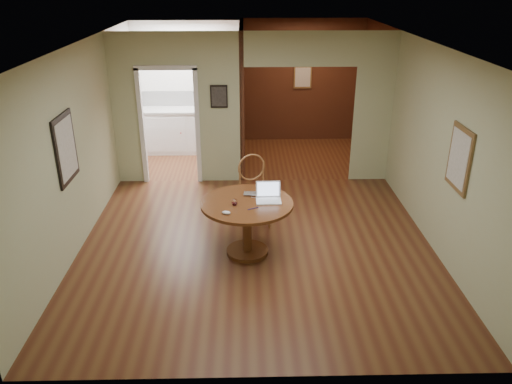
{
  "coord_description": "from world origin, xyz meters",
  "views": [
    {
      "loc": [
        -0.15,
        -6.19,
        3.59
      ],
      "look_at": [
        -0.01,
        -0.2,
        0.95
      ],
      "focal_mm": 35.0,
      "sensor_mm": 36.0,
      "label": 1
    }
  ],
  "objects_px": {
    "chair": "(254,187)",
    "dining_table": "(247,216)",
    "open_laptop": "(268,195)",
    "closed_laptop": "(256,195)"
  },
  "relations": [
    {
      "from": "open_laptop",
      "to": "chair",
      "type": "bearing_deg",
      "value": 101.48
    },
    {
      "from": "dining_table",
      "to": "open_laptop",
      "type": "relative_size",
      "value": 3.7
    },
    {
      "from": "chair",
      "to": "dining_table",
      "type": "bearing_deg",
      "value": -115.51
    },
    {
      "from": "open_laptop",
      "to": "closed_laptop",
      "type": "relative_size",
      "value": 1.02
    },
    {
      "from": "chair",
      "to": "closed_laptop",
      "type": "bearing_deg",
      "value": -107.76
    },
    {
      "from": "dining_table",
      "to": "closed_laptop",
      "type": "height_order",
      "value": "closed_laptop"
    },
    {
      "from": "chair",
      "to": "open_laptop",
      "type": "distance_m",
      "value": 0.87
    },
    {
      "from": "open_laptop",
      "to": "closed_laptop",
      "type": "xyz_separation_m",
      "value": [
        -0.17,
        0.11,
        -0.05
      ]
    },
    {
      "from": "dining_table",
      "to": "chair",
      "type": "relative_size",
      "value": 1.12
    },
    {
      "from": "dining_table",
      "to": "chair",
      "type": "xyz_separation_m",
      "value": [
        0.11,
        0.9,
        0.04
      ]
    }
  ]
}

